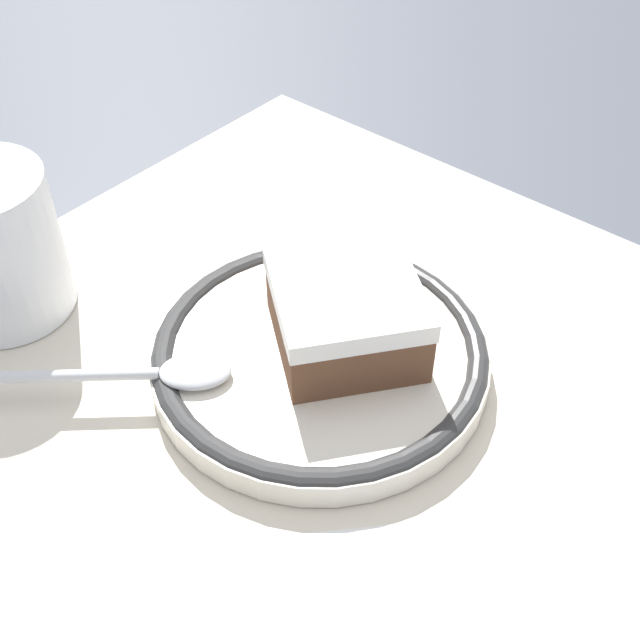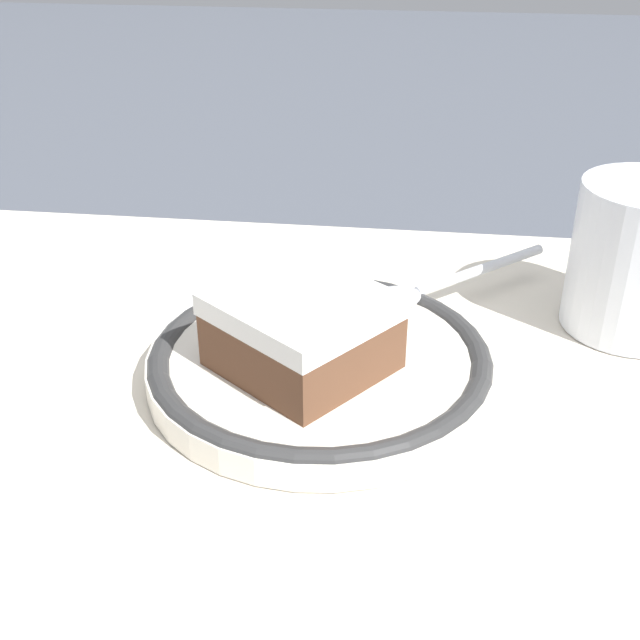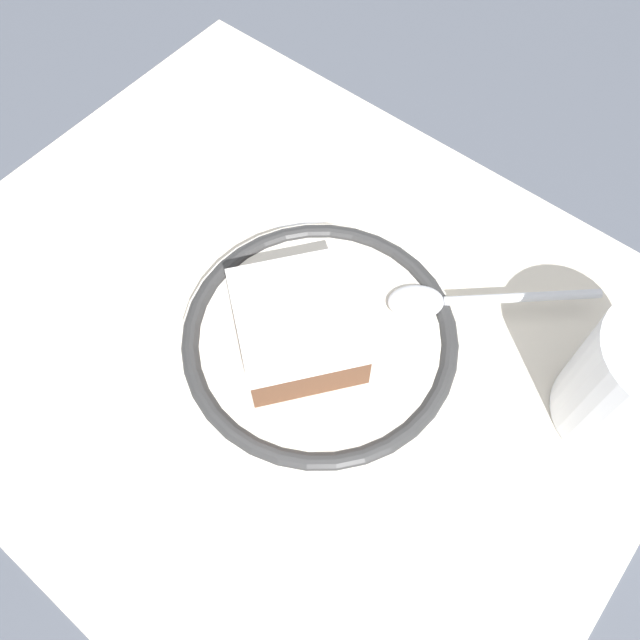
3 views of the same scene
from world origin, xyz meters
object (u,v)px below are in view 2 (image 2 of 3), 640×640
at_px(cake_slice, 302,331).
at_px(napkin, 107,288).
at_px(spoon, 425,288).
at_px(cup, 638,268).
at_px(plate, 320,362).

height_order(cake_slice, napkin, cake_slice).
bearing_deg(napkin, cake_slice, -34.20).
height_order(spoon, napkin, spoon).
bearing_deg(cup, cake_slice, -153.24).
bearing_deg(plate, cake_slice, -121.79).
bearing_deg(spoon, plate, -125.81).
bearing_deg(cup, spoon, -177.51).
bearing_deg(plate, spoon, 54.19).
bearing_deg(cake_slice, cup, 26.76).
xyz_separation_m(cake_slice, napkin, (-0.14, 0.09, -0.03)).
xyz_separation_m(cup, napkin, (-0.32, 0.00, -0.04)).
bearing_deg(spoon, napkin, 177.21).
relative_size(spoon, cup, 1.35).
bearing_deg(napkin, plate, -29.36).
distance_m(cup, napkin, 0.32).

